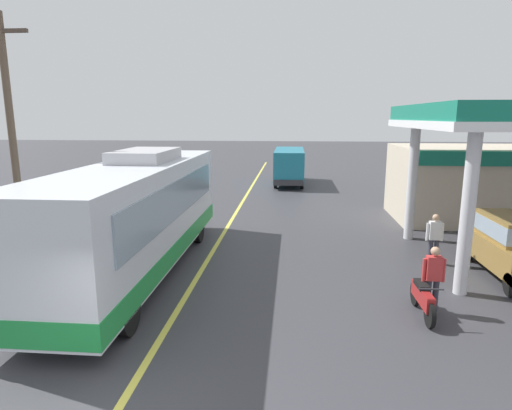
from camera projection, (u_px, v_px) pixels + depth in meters
name	position (u px, v px, depth m)	size (l,w,h in m)	color
ground	(245.00, 197.00, 25.66)	(120.00, 120.00, 0.00)	#38383D
lane_divider_stripe	(234.00, 216.00, 20.78)	(0.16, 50.00, 0.01)	#D8CC4C
coach_bus_main	(137.00, 217.00, 13.05)	(2.60, 11.04, 3.69)	silver
gas_station_roadside	(496.00, 169.00, 17.59)	(9.10, 11.95, 5.10)	#147259
minibus_opposing_lane	(289.00, 163.00, 30.43)	(2.04, 6.13, 2.44)	teal
motorcycle_parked_forecourt	(423.00, 298.00, 10.33)	(0.55, 1.80, 0.92)	black
pedestrian_near_pump	(434.00, 236.00, 13.88)	(0.55, 0.22, 1.66)	#33333F
pedestrian_by_shop	(433.00, 276.00, 10.43)	(0.55, 0.22, 1.66)	#33333F
utility_pole_roadside	(12.00, 133.00, 14.24)	(1.80, 0.24, 7.98)	brown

